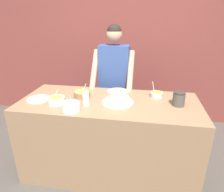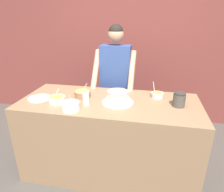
# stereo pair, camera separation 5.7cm
# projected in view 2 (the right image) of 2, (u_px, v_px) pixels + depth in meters

# --- Properties ---
(wall_back) EXTENTS (10.00, 0.05, 2.60)m
(wall_back) POSITION_uv_depth(u_px,v_px,m) (128.00, 46.00, 3.38)
(wall_back) COLOR brown
(wall_back) RESTS_ON ground_plane
(counter) EXTENTS (1.94, 0.82, 0.92)m
(counter) POSITION_uv_depth(u_px,v_px,m) (109.00, 137.00, 2.33)
(counter) COLOR #8C6B4C
(counter) RESTS_ON ground_plane
(person_baker) EXTENTS (0.55, 0.47, 1.68)m
(person_baker) POSITION_uv_depth(u_px,v_px,m) (115.00, 75.00, 2.74)
(person_baker) COLOR #2D2D38
(person_baker) RESTS_ON ground_plane
(cake) EXTENTS (0.33, 0.33, 0.13)m
(cake) POSITION_uv_depth(u_px,v_px,m) (118.00, 98.00, 2.10)
(cake) COLOR silver
(cake) RESTS_ON counter
(frosting_bowl_white) EXTENTS (0.17, 0.17, 0.18)m
(frosting_bowl_white) POSITION_uv_depth(u_px,v_px,m) (71.00, 106.00, 1.94)
(frosting_bowl_white) COLOR white
(frosting_bowl_white) RESTS_ON counter
(frosting_bowl_orange) EXTENTS (0.13, 0.13, 0.19)m
(frosting_bowl_orange) POSITION_uv_depth(u_px,v_px,m) (157.00, 95.00, 2.24)
(frosting_bowl_orange) COLOR silver
(frosting_bowl_orange) RESTS_ON counter
(frosting_bowl_yellow) EXTENTS (0.18, 0.18, 0.15)m
(frosting_bowl_yellow) POSITION_uv_depth(u_px,v_px,m) (83.00, 94.00, 2.26)
(frosting_bowl_yellow) COLOR #936B4C
(frosting_bowl_yellow) RESTS_ON counter
(frosting_bowl_olive) EXTENTS (0.17, 0.17, 0.13)m
(frosting_bowl_olive) POSITION_uv_depth(u_px,v_px,m) (57.00, 99.00, 2.11)
(frosting_bowl_olive) COLOR white
(frosting_bowl_olive) RESTS_ON counter
(drinking_glass) EXTENTS (0.07, 0.07, 0.13)m
(drinking_glass) POSITION_uv_depth(u_px,v_px,m) (86.00, 99.00, 2.05)
(drinking_glass) COLOR silver
(drinking_glass) RESTS_ON counter
(ceramic_plate) EXTENTS (0.25, 0.25, 0.01)m
(ceramic_plate) POSITION_uv_depth(u_px,v_px,m) (39.00, 98.00, 2.22)
(ceramic_plate) COLOR silver
(ceramic_plate) RESTS_ON counter
(stoneware_jar) EXTENTS (0.12, 0.12, 0.15)m
(stoneware_jar) POSITION_uv_depth(u_px,v_px,m) (179.00, 100.00, 2.01)
(stoneware_jar) COLOR #4C4742
(stoneware_jar) RESTS_ON counter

